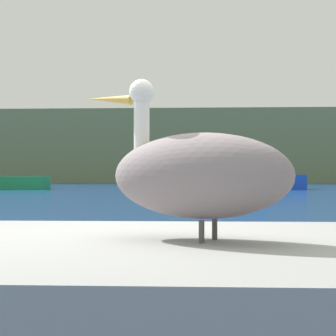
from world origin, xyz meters
TOP-DOWN VIEW (x-y plane):
  - hillside_backdrop at (0.00, 74.82)m, footprint 140.00×17.51m
  - pier_dock at (0.49, -0.61)m, footprint 3.62×2.46m
  - pelican at (0.48, -0.60)m, footprint 1.27×0.89m
  - fishing_boat_blue at (4.76, 38.89)m, footprint 8.15×3.05m

SIDE VIEW (x-z plane):
  - pier_dock at x=0.49m, z-range 0.00..0.77m
  - fishing_boat_blue at x=4.76m, z-range -1.04..2.58m
  - pelican at x=0.48m, z-range 0.68..1.59m
  - hillside_backdrop at x=0.00m, z-range 0.00..9.57m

